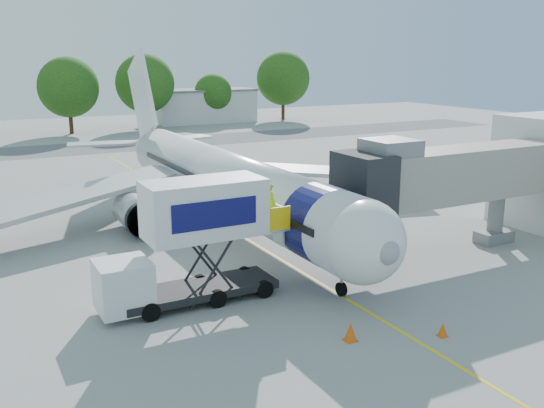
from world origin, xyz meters
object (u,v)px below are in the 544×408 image
catering_hiloader (191,243)px  aircraft (221,180)px  jet_bridge (440,177)px  ground_tug (460,335)px

catering_hiloader → aircraft: bearing=60.6°
aircraft → jet_bridge: (7.99, -11.12, 1.39)m
aircraft → ground_tug: aircraft is taller
catering_hiloader → jet_bridge: bearing=0.0°
aircraft → jet_bridge: bearing=-54.3°
jet_bridge → catering_hiloader: (-14.25, -0.00, -1.58)m
jet_bridge → ground_tug: 12.08m
jet_bridge → catering_hiloader: jet_bridge is taller
ground_tug → catering_hiloader: bearing=139.8°
aircraft → catering_hiloader: 12.77m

